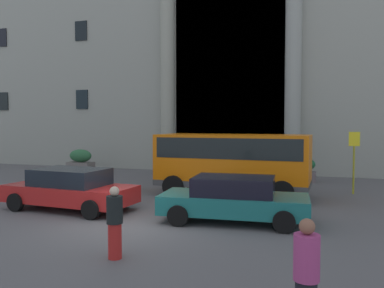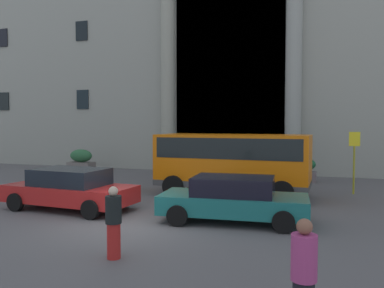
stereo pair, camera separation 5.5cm
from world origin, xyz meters
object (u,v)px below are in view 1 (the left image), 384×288
object	(u,v)px
parked_sedan_far	(70,189)
scooter_by_planter	(211,195)
hedge_planter_entrance_right	(81,161)
white_taxi_kerbside	(234,199)
hedge_planter_west	(215,166)
pedestrian_child_trailing	(115,223)
hedge_planter_east	(299,170)
bus_stop_sign	(354,156)
motorcycle_far_end	(85,186)
orange_minibus	(233,159)
pedestrian_woman_dark_dress	(306,279)

from	to	relation	value
parked_sedan_far	scooter_by_planter	distance (m)	4.91
hedge_planter_entrance_right	white_taxi_kerbside	bearing A→B (deg)	-37.93
hedge_planter_entrance_right	scooter_by_planter	distance (m)	12.72
hedge_planter_entrance_right	hedge_planter_west	bearing A→B (deg)	1.75
hedge_planter_west	pedestrian_child_trailing	distance (m)	13.37
hedge_planter_east	pedestrian_child_trailing	xyz separation A→B (m)	(-3.17, -13.30, 0.18)
bus_stop_sign	hedge_planter_east	distance (m)	3.98
bus_stop_sign	motorcycle_far_end	distance (m)	11.27
orange_minibus	motorcycle_far_end	world-z (taller)	orange_minibus
parked_sedan_far	pedestrian_child_trailing	world-z (taller)	pedestrian_child_trailing
hedge_planter_west	hedge_planter_east	size ratio (longest dim) A/B	0.87
bus_stop_sign	white_taxi_kerbside	bearing A→B (deg)	-121.22
parked_sedan_far	pedestrian_child_trailing	size ratio (longest dim) A/B	2.89
scooter_by_planter	pedestrian_woman_dark_dress	distance (m)	8.52
hedge_planter_entrance_right	scooter_by_planter	xyz separation A→B (m)	(10.37, -7.36, -0.23)
orange_minibus	white_taxi_kerbside	world-z (taller)	orange_minibus
orange_minibus	white_taxi_kerbside	bearing A→B (deg)	-75.46
parked_sedan_far	white_taxi_kerbside	world-z (taller)	parked_sedan_far
hedge_planter_entrance_right	hedge_planter_west	world-z (taller)	hedge_planter_entrance_right
bus_stop_sign	pedestrian_child_trailing	size ratio (longest dim) A/B	1.64
bus_stop_sign	hedge_planter_east	bearing A→B (deg)	128.77
pedestrian_child_trailing	motorcycle_far_end	bearing A→B (deg)	141.91
white_taxi_kerbside	pedestrian_child_trailing	world-z (taller)	pedestrian_child_trailing
hedge_planter_east	pedestrian_woman_dark_dress	size ratio (longest dim) A/B	1.01
parked_sedan_far	motorcycle_far_end	world-z (taller)	parked_sedan_far
white_taxi_kerbside	hedge_planter_east	bearing A→B (deg)	77.07
orange_minibus	parked_sedan_far	bearing A→B (deg)	-136.86
orange_minibus	parked_sedan_far	distance (m)	6.48
hedge_planter_entrance_right	pedestrian_child_trailing	size ratio (longest dim) A/B	0.95
hedge_planter_entrance_right	parked_sedan_far	size ratio (longest dim) A/B	0.33
parked_sedan_far	orange_minibus	bearing A→B (deg)	45.21
orange_minibus	bus_stop_sign	distance (m)	5.20
orange_minibus	bus_stop_sign	world-z (taller)	bus_stop_sign
hedge_planter_east	white_taxi_kerbside	world-z (taller)	white_taxi_kerbside
motorcycle_far_end	pedestrian_child_trailing	distance (m)	7.67
bus_stop_sign	pedestrian_child_trailing	distance (m)	11.74
hedge_planter_entrance_right	parked_sedan_far	xyz separation A→B (m)	(5.79, -9.11, 0.05)
hedge_planter_entrance_right	hedge_planter_west	xyz separation A→B (m)	(8.44, 0.26, -0.04)
bus_stop_sign	pedestrian_child_trailing	xyz separation A→B (m)	(-5.58, -10.29, -0.83)
pedestrian_child_trailing	scooter_by_planter	bearing A→B (deg)	97.42
bus_stop_sign	scooter_by_planter	distance (m)	6.89
parked_sedan_far	white_taxi_kerbside	xyz separation A→B (m)	(5.77, 0.10, -0.02)
pedestrian_child_trailing	pedestrian_woman_dark_dress	xyz separation A→B (m)	(4.15, -2.05, 0.04)
bus_stop_sign	pedestrian_woman_dark_dress	distance (m)	12.45
bus_stop_sign	parked_sedan_far	size ratio (longest dim) A/B	0.57
parked_sedan_far	pedestrian_woman_dark_dress	size ratio (longest dim) A/B	2.75
hedge_planter_entrance_right	pedestrian_child_trailing	xyz separation A→B (m)	(9.77, -13.05, 0.12)
hedge_planter_east	parked_sedan_far	size ratio (longest dim) A/B	0.37
bus_stop_sign	hedge_planter_west	xyz separation A→B (m)	(-6.91, 3.01, -1.00)
parked_sedan_far	pedestrian_child_trailing	bearing A→B (deg)	-41.19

